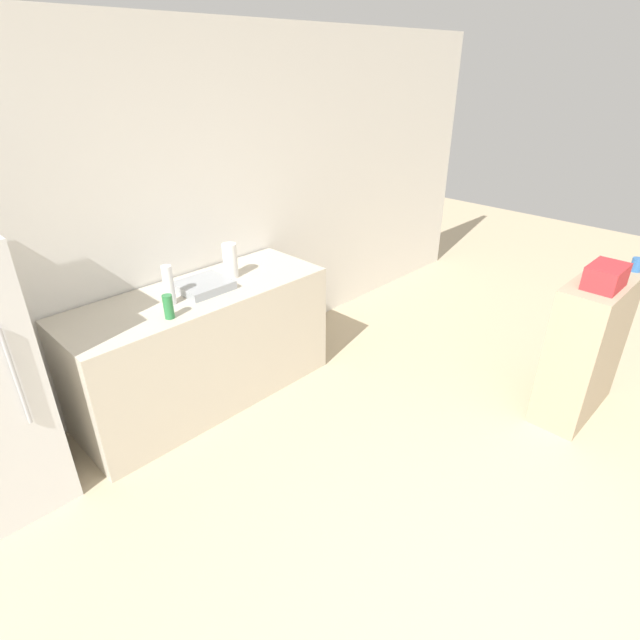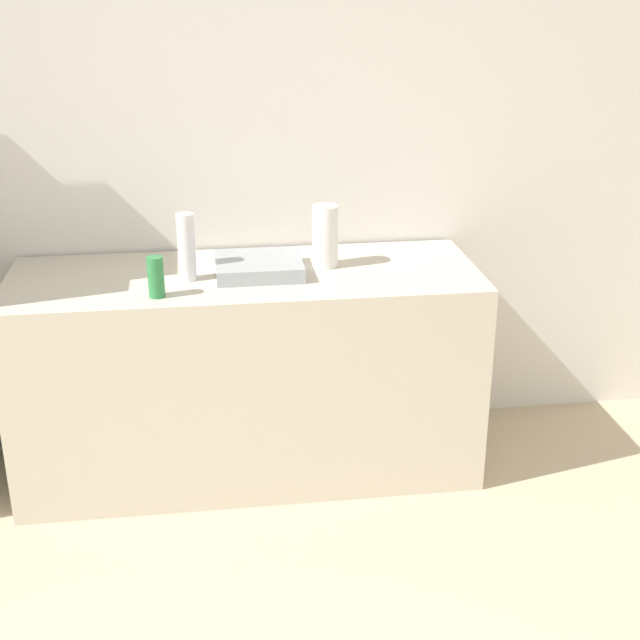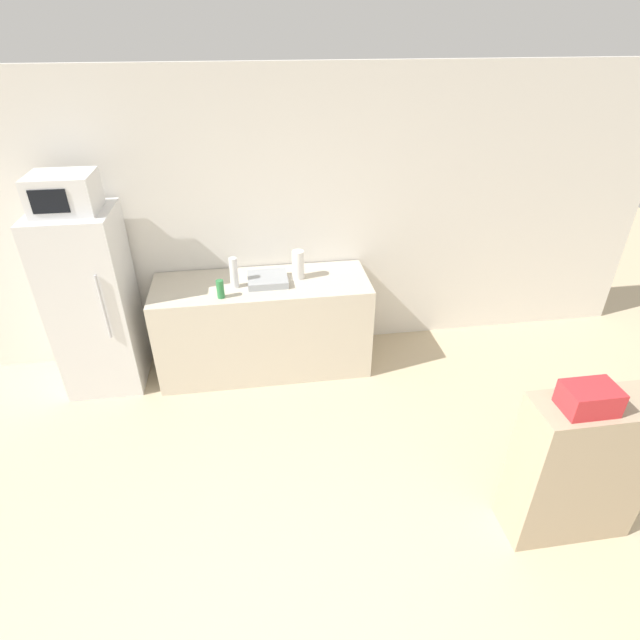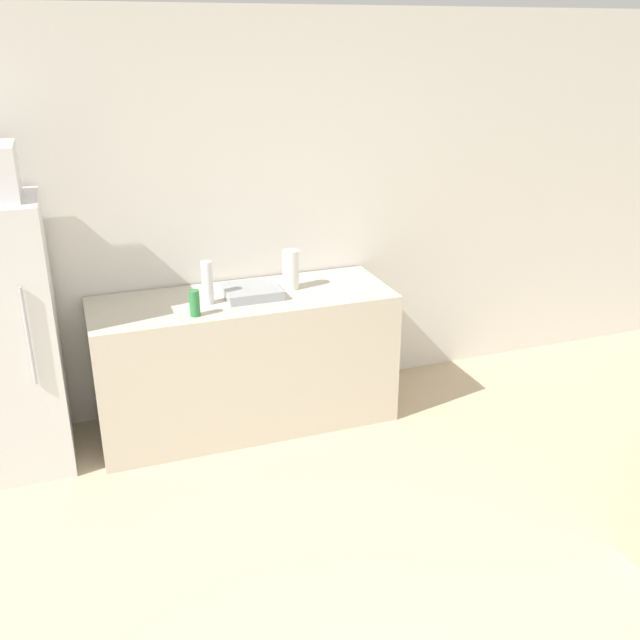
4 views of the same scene
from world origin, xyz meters
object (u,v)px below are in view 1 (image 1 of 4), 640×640
(jar, at_px, (637,265))
(paper_towel_roll, at_px, (230,261))
(bottle_tall, at_px, (169,285))
(bottle_short, at_px, (168,307))
(basket, at_px, (606,276))

(jar, distance_m, paper_towel_roll, 2.85)
(bottle_tall, distance_m, bottle_short, 0.22)
(jar, bearing_deg, bottle_short, 142.15)
(bottle_short, xyz_separation_m, paper_towel_roll, (0.68, 0.27, 0.05))
(bottle_short, xyz_separation_m, jar, (2.49, -1.93, 0.12))
(basket, bearing_deg, bottle_tall, 133.18)
(bottle_tall, bearing_deg, bottle_short, -123.04)
(basket, height_order, paper_towel_roll, basket)
(bottle_short, relative_size, basket, 0.54)
(jar, relative_size, paper_towel_roll, 0.37)
(bottle_short, relative_size, paper_towel_roll, 0.61)
(bottle_tall, distance_m, paper_towel_roll, 0.57)
(bottle_short, bearing_deg, jar, -37.85)
(bottle_short, height_order, basket, basket)
(jar, bearing_deg, paper_towel_roll, 129.42)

